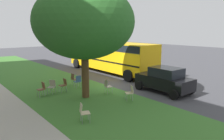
% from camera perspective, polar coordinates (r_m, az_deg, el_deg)
% --- Properties ---
extents(ground, '(80.00, 80.00, 0.00)m').
position_cam_1_polar(ground, '(15.76, 0.54, -4.30)').
color(ground, '#424247').
extents(grass_verge, '(48.00, 6.00, 0.01)m').
position_cam_1_polar(grass_verge, '(14.01, -9.65, -6.35)').
color(grass_verge, '#3D752D').
rests_on(grass_verge, ground).
extents(street_tree, '(5.80, 5.80, 6.61)m').
position_cam_1_polar(street_tree, '(12.82, -7.33, 12.34)').
color(street_tree, brown).
rests_on(street_tree, ground).
extents(chair_0, '(0.48, 0.48, 0.88)m').
position_cam_1_polar(chair_0, '(13.92, -1.16, -4.11)').
color(chair_0, '#ADA393').
rests_on(chair_0, ground).
extents(chair_1, '(0.43, 0.43, 0.88)m').
position_cam_1_polar(chair_1, '(14.64, -12.58, -3.63)').
color(chair_1, brown).
rests_on(chair_1, ground).
extents(chair_2, '(0.58, 0.59, 0.88)m').
position_cam_1_polar(chair_2, '(14.41, -15.52, -3.99)').
color(chair_2, '#ADA393').
rests_on(chair_2, ground).
extents(chair_3, '(0.56, 0.57, 0.88)m').
position_cam_1_polar(chair_3, '(12.64, 4.78, -5.68)').
color(chair_3, beige).
rests_on(chair_3, ground).
extents(chair_4, '(0.44, 0.44, 0.88)m').
position_cam_1_polar(chair_4, '(14.02, -17.90, -4.52)').
color(chair_4, brown).
rests_on(chair_4, ground).
extents(chair_5, '(0.43, 0.43, 0.88)m').
position_cam_1_polar(chair_5, '(16.17, -9.95, -2.19)').
color(chair_5, brown).
rests_on(chair_5, ground).
extents(chair_6, '(0.53, 0.54, 0.88)m').
position_cam_1_polar(chair_6, '(9.77, -7.50, -10.70)').
color(chair_6, beige).
rests_on(chair_6, ground).
extents(chair_7, '(0.44, 0.43, 0.88)m').
position_cam_1_polar(chair_7, '(15.42, -8.97, -2.78)').
color(chair_7, '#335184').
rests_on(chair_7, ground).
extents(parked_car, '(3.70, 1.92, 1.65)m').
position_cam_1_polar(parked_car, '(14.57, 13.58, -2.45)').
color(parked_car, black).
rests_on(parked_car, ground).
extents(school_bus, '(10.40, 2.80, 2.88)m').
position_cam_1_polar(school_bus, '(20.70, -0.77, 4.24)').
color(school_bus, yellow).
rests_on(school_bus, ground).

